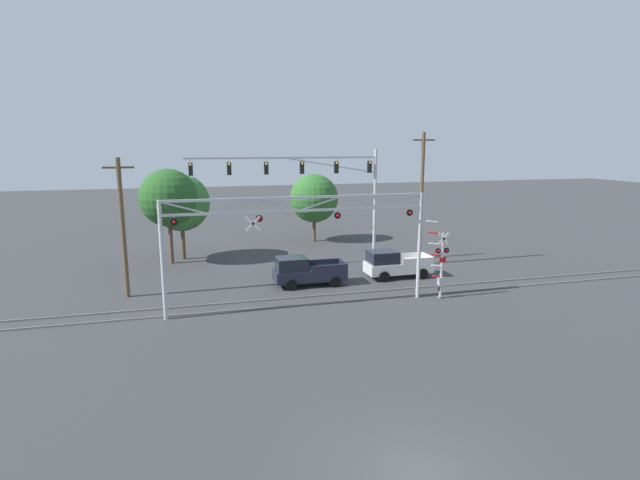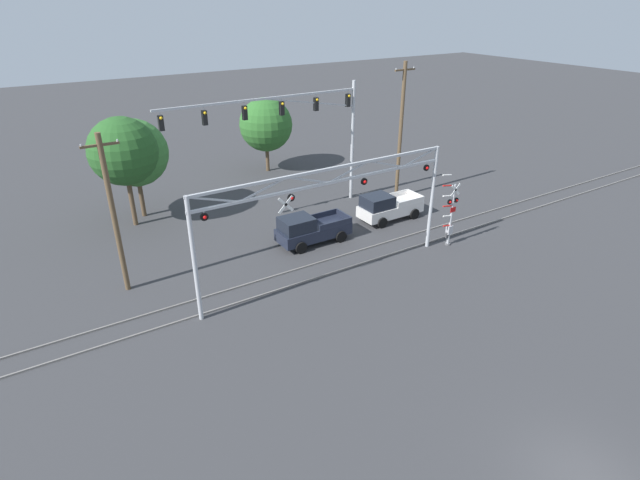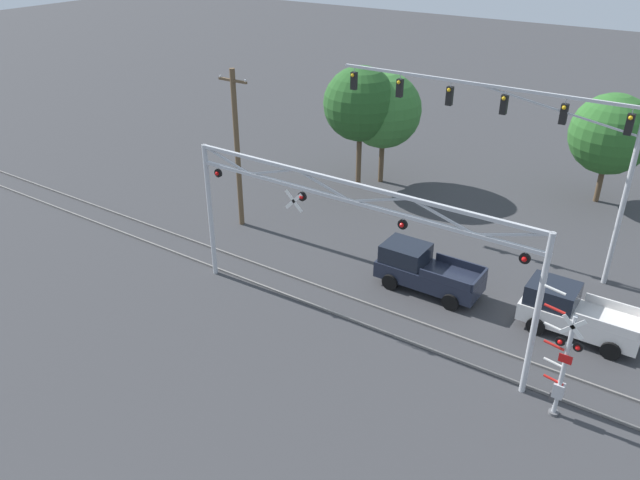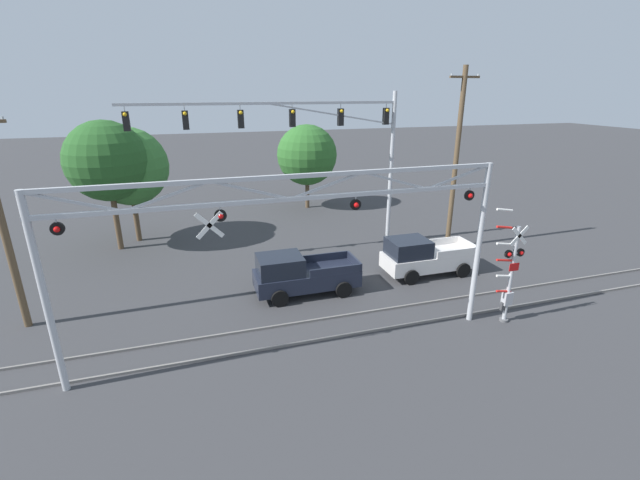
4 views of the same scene
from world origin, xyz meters
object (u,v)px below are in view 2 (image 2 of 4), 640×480
utility_pole_left (113,214)px  background_tree_beyond_span (266,125)px  pickup_truck_lead (309,229)px  traffic_signal_span (303,121)px  background_tree_far_left_verge (123,152)px  background_tree_far_right_verge (134,153)px  crossing_signal_mast (450,216)px  utility_pole_right (401,131)px  pickup_truck_following (387,207)px  crossing_gantry (329,200)px

utility_pole_left → background_tree_beyond_span: bearing=42.3°
pickup_truck_lead → utility_pole_left: (-11.28, 0.46, 3.47)m
traffic_signal_span → pickup_truck_lead: size_ratio=3.04×
background_tree_far_left_verge → background_tree_far_right_verge: 1.67m
crossing_signal_mast → background_tree_far_right_verge: size_ratio=0.70×
crossing_signal_mast → background_tree_beyond_span: background_tree_beyond_span is taller
pickup_truck_lead → utility_pole_right: bearing=18.7°
pickup_truck_following → background_tree_far_right_verge: 17.92m
pickup_truck_following → crossing_gantry: bearing=-149.7°
crossing_gantry → utility_pole_left: size_ratio=1.77×
crossing_gantry → crossing_signal_mast: (8.72, -0.54, -2.77)m
pickup_truck_lead → pickup_truck_following: same height
crossing_gantry → traffic_signal_span: 10.53m
traffic_signal_span → background_tree_far_left_verge: bearing=161.9°
utility_pole_left → crossing_gantry: bearing=-26.0°
traffic_signal_span → background_tree_far_left_verge: size_ratio=1.95×
crossing_signal_mast → pickup_truck_following: 5.35m
pickup_truck_following → utility_pole_right: (3.45, 3.08, 4.30)m
utility_pole_right → background_tree_beyond_span: utility_pole_right is taller
utility_pole_left → utility_pole_right: utility_pole_right is taller
background_tree_beyond_span → utility_pole_left: bearing=-137.7°
pickup_truck_lead → background_tree_far_left_verge: bearing=134.5°
utility_pole_left → background_tree_beyond_span: (15.71, 14.30, -0.26)m
crossing_signal_mast → utility_pole_right: (2.70, 8.28, 3.29)m
background_tree_far_left_verge → pickup_truck_following: bearing=-29.3°
pickup_truck_following → utility_pole_right: 6.31m
pickup_truck_lead → utility_pole_right: (10.03, 3.39, 4.30)m
traffic_signal_span → pickup_truck_lead: traffic_signal_span is taller
traffic_signal_span → background_tree_far_right_verge: traffic_signal_span is taller
utility_pole_left → background_tree_far_left_verge: (2.48, 8.48, 0.78)m
crossing_signal_mast → background_tree_far_left_verge: (-16.13, 13.84, 3.24)m
background_tree_beyond_span → background_tree_far_right_verge: size_ratio=0.93×
background_tree_far_left_verge → traffic_signal_span: bearing=-18.1°
crossing_signal_mast → pickup_truck_following: size_ratio=1.05×
utility_pole_right → background_tree_far_left_verge: 19.63m
utility_pole_right → utility_pole_left: bearing=-172.2°
background_tree_beyond_span → pickup_truck_following: bearing=-81.5°
crossing_gantry → pickup_truck_following: crossing_gantry is taller
utility_pole_right → pickup_truck_following: bearing=-138.2°
background_tree_far_left_verge → background_tree_far_right_verge: background_tree_far_left_verge is taller
crossing_signal_mast → utility_pole_left: size_ratio=0.57×
pickup_truck_following → background_tree_far_left_verge: (-15.38, 8.64, 4.25)m
pickup_truck_lead → background_tree_far_left_verge: background_tree_far_left_verge is taller
background_tree_far_left_verge → background_tree_far_right_verge: bearing=54.3°
utility_pole_right → background_tree_far_left_verge: size_ratio=1.37×
pickup_truck_lead → background_tree_beyond_span: background_tree_beyond_span is taller
utility_pole_right → crossing_gantry: bearing=-145.9°
background_tree_beyond_span → background_tree_far_left_verge: bearing=-156.2°
crossing_signal_mast → pickup_truck_lead: crossing_signal_mast is taller
crossing_signal_mast → pickup_truck_lead: bearing=146.3°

